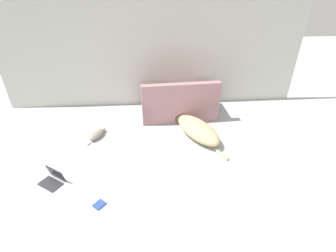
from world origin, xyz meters
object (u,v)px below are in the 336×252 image
couch (178,103)px  laptop_open (54,178)px  cat (97,134)px  dog (197,129)px  book_blue (99,205)px

couch → laptop_open: size_ratio=3.72×
couch → cat: (-1.73, -0.78, -0.22)m
dog → book_blue: dog is taller
laptop_open → book_blue: size_ratio=2.16×
cat → laptop_open: laptop_open is taller
cat → laptop_open: 1.32m
laptop_open → dog: bearing=58.1°
dog → cat: size_ratio=2.77×
couch → dog: (0.28, -0.88, -0.13)m
dog → book_blue: size_ratio=7.23×
couch → book_blue: bearing=57.6°
book_blue → couch: bearing=60.6°
couch → dog: 0.94m
couch → laptop_open: bearing=38.8°
laptop_open → book_blue: bearing=-0.3°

